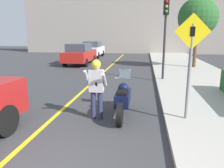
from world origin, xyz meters
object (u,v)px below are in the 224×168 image
at_px(traffic_light, 165,25).
at_px(parked_car_white, 93,49).
at_px(motorcycle, 123,99).
at_px(parked_car_red, 80,54).
at_px(crossing_sign, 190,57).
at_px(street_tree, 198,18).
at_px(person_biker, 96,83).

relative_size(traffic_light, parked_car_white, 0.94).
height_order(motorcycle, parked_car_red, parked_car_red).
xyz_separation_m(traffic_light, parked_car_white, (-6.52, 11.82, -2.00)).
bearing_deg(parked_car_white, crossing_sign, -68.70).
bearing_deg(crossing_sign, traffic_light, 92.25).
bearing_deg(street_tree, crossing_sign, -102.69).
xyz_separation_m(crossing_sign, traffic_light, (-0.22, 5.47, 1.05)).
bearing_deg(street_tree, motorcycle, -112.36).
bearing_deg(street_tree, parked_car_red, 173.06).
bearing_deg(parked_car_red, traffic_light, -43.14).
bearing_deg(parked_car_white, person_biker, -76.23).
height_order(traffic_light, parked_car_white, traffic_light).
height_order(street_tree, parked_car_red, street_tree).
distance_m(motorcycle, crossing_sign, 2.21).
relative_size(motorcycle, parked_car_white, 0.52).
relative_size(person_biker, crossing_sign, 0.62).
distance_m(person_biker, parked_car_white, 17.89).
bearing_deg(parked_car_red, parked_car_white, 93.48).
relative_size(traffic_light, parked_car_red, 0.94).
distance_m(person_biker, parked_car_red, 11.97).
relative_size(motorcycle, parked_car_red, 0.52).
distance_m(traffic_light, parked_car_white, 13.65).
bearing_deg(motorcycle, traffic_light, 73.23).
distance_m(crossing_sign, parked_car_white, 18.58).
height_order(person_biker, traffic_light, traffic_light).
relative_size(motorcycle, crossing_sign, 0.79).
distance_m(street_tree, parked_car_white, 11.79).
xyz_separation_m(motorcycle, traffic_light, (1.56, 5.16, 2.34)).
height_order(parked_car_red, parked_car_white, same).
height_order(person_biker, crossing_sign, crossing_sign).
bearing_deg(crossing_sign, person_biker, -178.02).
bearing_deg(motorcycle, parked_car_red, 112.83).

